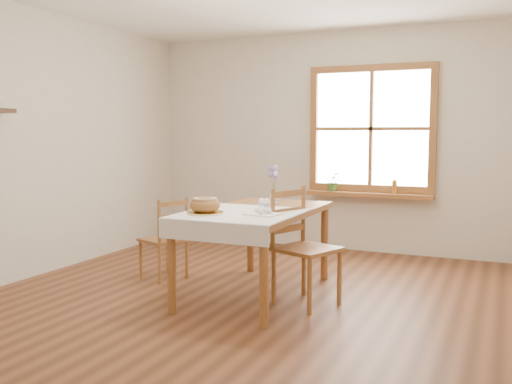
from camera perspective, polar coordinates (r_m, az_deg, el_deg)
ground at (r=4.79m, az=-1.48°, el=-11.11°), size 5.00×5.00×0.00m
room_walls at (r=4.59m, az=-1.54°, el=9.70°), size 4.60×5.10×2.65m
window at (r=6.77m, az=11.46°, el=6.22°), size 1.46×0.08×1.46m
window_sill at (r=6.74m, az=11.20°, el=-0.25°), size 1.46×0.20×0.05m
dining_table at (r=4.91m, az=0.00°, el=-2.73°), size 0.90×1.60×0.75m
table_linen at (r=4.62m, az=-1.53°, el=-2.15°), size 0.91×0.99×0.01m
chair_left at (r=5.56m, az=-9.25°, el=-4.59°), size 0.50×0.49×0.79m
chair_right at (r=4.68m, az=5.10°, el=-5.51°), size 0.60×0.58×0.96m
bread_plate at (r=4.58m, az=-5.11°, el=-2.09°), size 0.32×0.32×0.02m
bread_loaf at (r=4.57m, az=-5.12°, el=-1.16°), size 0.25×0.25×0.13m
egg_napkin at (r=4.50m, az=0.70°, el=-2.22°), size 0.30×0.27×0.01m
eggs at (r=4.50m, az=0.70°, el=-1.87°), size 0.23×0.22×0.04m
salt_shaker at (r=4.78m, az=1.10°, el=-1.22°), size 0.06×0.06×0.10m
pepper_shaker at (r=4.89m, az=0.55°, el=-1.12°), size 0.05×0.05×0.09m
flower_vase at (r=5.26m, az=1.79°, el=-0.74°), size 0.09×0.09×0.09m
lavender_bouquet at (r=5.24m, az=1.80°, el=1.17°), size 0.14×0.14×0.26m
potted_plant at (r=6.83m, az=7.74°, el=0.83°), size 0.22×0.24×0.17m
amber_bottle at (r=6.67m, az=13.68°, el=0.55°), size 0.06×0.06×0.16m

